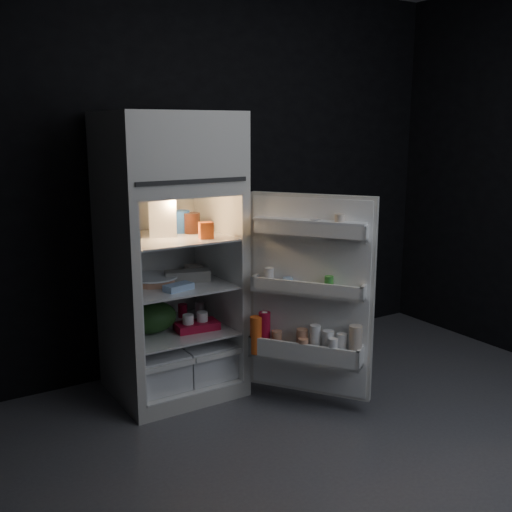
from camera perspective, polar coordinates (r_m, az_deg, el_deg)
floor at (r=3.32m, az=9.90°, el=-18.56°), size 4.00×3.40×0.00m
wall_back at (r=4.28m, az=-4.87°, el=7.62°), size 4.00×0.00×2.70m
refrigerator at (r=3.80m, az=-8.36°, el=0.92°), size 0.76×0.71×1.78m
fridge_door at (r=3.58m, az=5.09°, el=-4.25°), size 0.58×0.70×1.22m
milk_jug at (r=3.75m, az=-8.90°, el=3.73°), size 0.21×0.21×0.24m
mayo_jar at (r=3.87m, az=-7.23°, el=3.28°), size 0.12×0.12×0.14m
jam_jar at (r=3.83m, az=-6.12°, el=3.14°), size 0.13×0.13×0.13m
amber_bottle at (r=3.74m, az=-12.78°, el=3.38°), size 0.08×0.08×0.22m
small_carton at (r=3.64m, az=-4.78°, el=2.45°), size 0.10×0.08×0.10m
egg_carton at (r=3.83m, az=-6.55°, el=-1.90°), size 0.30×0.19×0.07m
pie at (r=3.81m, az=-9.76°, el=-2.33°), size 0.36×0.36×0.04m
flat_package at (r=3.63m, az=-7.38°, el=-2.96°), size 0.19×0.13×0.04m
wrapped_pkg at (r=4.07m, az=-5.92°, el=-1.20°), size 0.11×0.10×0.05m
produce_bag at (r=3.82m, az=-9.94°, el=-5.76°), size 0.38×0.34×0.20m
yogurt_tray at (r=3.85m, az=-5.66°, el=-6.64°), size 0.29×0.17×0.05m
small_can_red at (r=4.10m, az=-7.00°, el=-5.18°), size 0.08×0.08×0.09m
small_can_silver at (r=4.15m, az=-5.35°, el=-4.92°), size 0.09×0.09×0.09m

